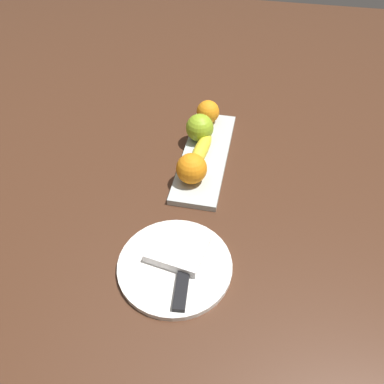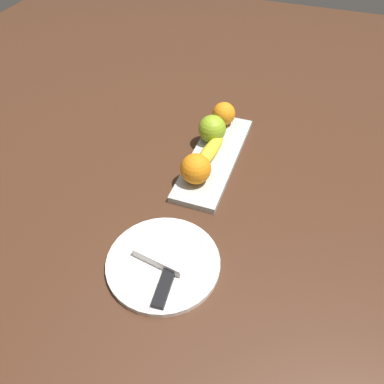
{
  "view_description": "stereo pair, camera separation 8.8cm",
  "coord_description": "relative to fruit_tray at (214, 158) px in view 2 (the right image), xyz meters",
  "views": [
    {
      "loc": [
        -0.8,
        -0.15,
        0.68
      ],
      "look_at": [
        -0.19,
        -0.03,
        0.05
      ],
      "focal_mm": 36.05,
      "sensor_mm": 36.0,
      "label": 1
    },
    {
      "loc": [
        -0.77,
        -0.24,
        0.68
      ],
      "look_at": [
        -0.19,
        -0.03,
        0.05
      ],
      "focal_mm": 36.05,
      "sensor_mm": 36.0,
      "label": 2
    }
  ],
  "objects": [
    {
      "name": "banana",
      "position": [
        -0.01,
        0.01,
        0.03
      ],
      "size": [
        0.16,
        0.06,
        0.04
      ],
      "primitive_type": "ellipsoid",
      "rotation": [
        0.0,
        0.0,
        -0.13
      ],
      "color": "yellow",
      "rests_on": "fruit_tray"
    },
    {
      "name": "ground_plane",
      "position": [
        0.01,
        0.03,
        -0.01
      ],
      "size": [
        2.4,
        2.4,
        0.0
      ],
      "primitive_type": "plane",
      "color": "#442718"
    },
    {
      "name": "knife",
      "position": [
        -0.4,
        -0.03,
        0.01
      ],
      "size": [
        0.18,
        0.04,
        0.01
      ],
      "rotation": [
        0.0,
        0.0,
        0.09
      ],
      "color": "silver",
      "rests_on": "dinner_plate"
    },
    {
      "name": "dinner_plate",
      "position": [
        -0.35,
        -0.0,
        -0.0
      ],
      "size": [
        0.24,
        0.24,
        0.01
      ],
      "primitive_type": "cylinder",
      "color": "white",
      "rests_on": "ground_plane"
    },
    {
      "name": "apple",
      "position": [
        0.06,
        0.02,
        0.05
      ],
      "size": [
        0.08,
        0.08,
        0.08
      ],
      "primitive_type": "sphere",
      "color": "#8BB223",
      "rests_on": "fruit_tray"
    },
    {
      "name": "folded_napkin",
      "position": [
        -0.32,
        -0.0,
        0.02
      ],
      "size": [
        0.11,
        0.13,
        0.02
      ],
      "primitive_type": "cube",
      "rotation": [
        0.0,
        0.0,
        -0.16
      ],
      "color": "white",
      "rests_on": "dinner_plate"
    },
    {
      "name": "orange_near_apple",
      "position": [
        0.15,
        0.02,
        0.04
      ],
      "size": [
        0.07,
        0.07,
        0.07
      ],
      "primitive_type": "sphere",
      "color": "orange",
      "rests_on": "fruit_tray"
    },
    {
      "name": "orange_near_banana",
      "position": [
        -0.11,
        0.02,
        0.05
      ],
      "size": [
        0.08,
        0.08,
        0.08
      ],
      "primitive_type": "sphere",
      "color": "orange",
      "rests_on": "fruit_tray"
    },
    {
      "name": "fruit_tray",
      "position": [
        0.0,
        0.0,
        0.0
      ],
      "size": [
        0.37,
        0.12,
        0.02
      ],
      "primitive_type": "cube",
      "color": "#B1BBB8",
      "rests_on": "ground_plane"
    }
  ]
}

